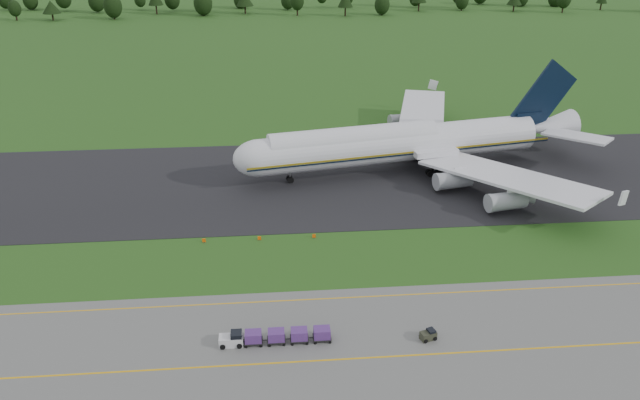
{
  "coord_description": "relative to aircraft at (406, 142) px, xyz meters",
  "views": [
    {
      "loc": [
        -3.36,
        -77.04,
        46.19
      ],
      "look_at": [
        3.39,
        2.0,
        8.52
      ],
      "focal_mm": 35.0,
      "sensor_mm": 36.0,
      "label": 1
    }
  ],
  "objects": [
    {
      "name": "ground",
      "position": [
        -22.32,
        -32.1,
        -5.59
      ],
      "size": [
        600.0,
        600.0,
        0.0
      ],
      "primitive_type": "plane",
      "color": "#224C16",
      "rests_on": "ground"
    },
    {
      "name": "taxiway",
      "position": [
        -22.32,
        -4.1,
        -5.55
      ],
      "size": [
        300.0,
        40.0,
        0.08
      ],
      "primitive_type": "cube",
      "color": "black",
      "rests_on": "ground"
    },
    {
      "name": "apron_markings",
      "position": [
        -22.32,
        -59.09,
        -5.52
      ],
      "size": [
        300.0,
        30.2,
        0.01
      ],
      "color": "#EBAB0D",
      "rests_on": "apron"
    },
    {
      "name": "tree_line",
      "position": [
        -20.34,
        186.93,
        0.52
      ],
      "size": [
        521.49,
        22.61,
        11.43
      ],
      "color": "black",
      "rests_on": "ground"
    },
    {
      "name": "aircraft",
      "position": [
        0.0,
        0.0,
        0.0
      ],
      "size": [
        69.93,
        66.77,
        19.56
      ],
      "color": "white",
      "rests_on": "ground"
    },
    {
      "name": "baggage_train",
      "position": [
        -26.06,
        -50.45,
        -4.68
      ],
      "size": [
        12.99,
        1.66,
        1.6
      ],
      "color": "silver",
      "rests_on": "apron"
    },
    {
      "name": "utility_cart",
      "position": [
        -8.02,
        -51.37,
        -5.04
      ],
      "size": [
        2.04,
        1.57,
        0.99
      ],
      "color": "#2E3122",
      "rests_on": "apron"
    },
    {
      "name": "edge_markers",
      "position": [
        -27.81,
        -25.56,
        -5.31
      ],
      "size": [
        17.19,
        0.3,
        0.6
      ],
      "color": "#FF5A08",
      "rests_on": "ground"
    }
  ]
}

